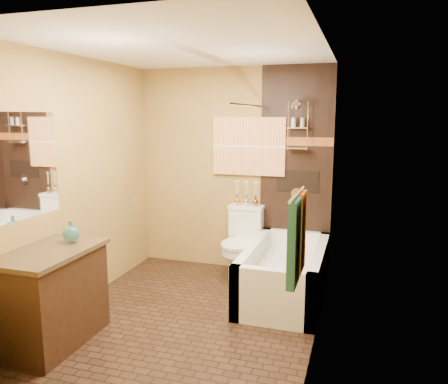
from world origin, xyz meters
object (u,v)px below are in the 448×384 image
at_px(bathtub, 285,277).
at_px(sunset_painting, 249,146).
at_px(toilet, 242,242).
at_px(vanity, 52,296).

bearing_deg(bathtub, sunset_painting, 129.61).
xyz_separation_m(sunset_painting, toilet, (-0.00, -0.27, -1.13)).
bearing_deg(vanity, sunset_painting, 63.65).
xyz_separation_m(bathtub, toilet, (-0.60, 0.45, 0.20)).
bearing_deg(bathtub, vanity, -138.20).
relative_size(sunset_painting, bathtub, 0.60).
relative_size(sunset_painting, toilet, 1.08).
distance_m(sunset_painting, toilet, 1.16).
relative_size(bathtub, toilet, 1.79).
bearing_deg(vanity, bathtub, 41.83).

